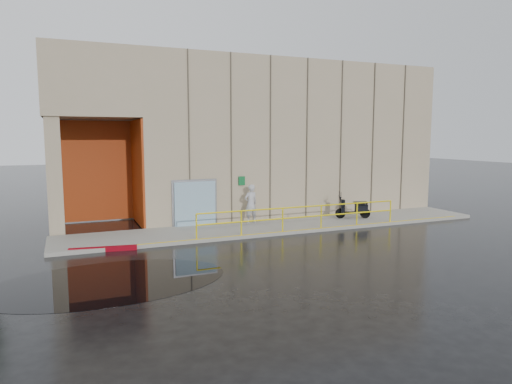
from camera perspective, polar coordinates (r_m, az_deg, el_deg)
ground at (r=15.60m, az=-2.52°, el=-8.63°), size 120.00×120.00×0.00m
sidewalk at (r=21.15m, az=3.44°, el=-4.26°), size 20.00×3.00×0.15m
building at (r=27.11m, az=-0.50°, el=7.01°), size 20.00×10.17×8.00m
guardrail at (r=19.98m, az=5.81°, el=-3.19°), size 9.56×0.06×1.03m
person at (r=21.31m, az=-0.65°, el=-1.48°), size 0.73×0.55×1.82m
scooter at (r=23.03m, az=12.09°, el=-1.35°), size 1.77×1.13×1.34m
red_curb at (r=17.72m, az=-18.56°, el=-6.79°), size 2.40×0.53×0.18m
puddle at (r=14.14m, az=-18.04°, el=-10.63°), size 7.10×4.51×0.01m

